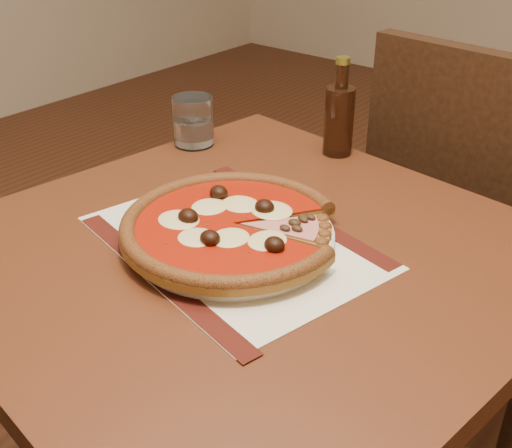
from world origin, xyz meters
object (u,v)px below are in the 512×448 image
(table, at_px, (248,303))
(water_glass, at_px, (193,121))
(plate, at_px, (233,236))
(bottle, at_px, (339,117))
(chair_far, at_px, (482,232))
(pizza, at_px, (232,225))

(table, distance_m, water_glass, 0.43)
(plate, distance_m, bottle, 0.39)
(chair_far, bearing_deg, bottle, 53.17)
(water_glass, bearing_deg, bottle, 30.18)
(chair_far, relative_size, water_glass, 9.89)
(table, relative_size, water_glass, 9.27)
(water_glass, relative_size, bottle, 0.52)
(pizza, xyz_separation_m, water_glass, (-0.31, 0.24, 0.02))
(bottle, bearing_deg, plate, -80.37)
(plate, relative_size, bottle, 1.61)
(pizza, height_order, bottle, bottle)
(table, xyz_separation_m, chair_far, (0.14, 0.62, -0.10))
(table, relative_size, plate, 2.99)
(chair_far, distance_m, bottle, 0.43)
(chair_far, height_order, pizza, chair_far)
(plate, height_order, pizza, pizza)
(chair_far, xyz_separation_m, plate, (-0.16, -0.62, 0.22))
(table, height_order, water_glass, water_glass)
(plate, bearing_deg, pizza, -146.83)
(chair_far, distance_m, plate, 0.68)
(chair_far, distance_m, water_glass, 0.66)
(plate, relative_size, water_glass, 3.10)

